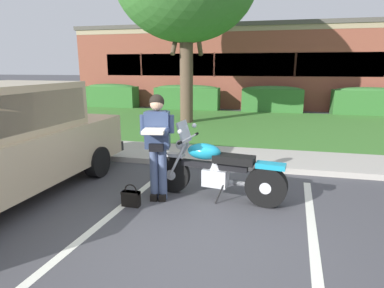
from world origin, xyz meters
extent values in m
plane|color=#424247|center=(0.00, 0.00, 0.00)|extent=(140.00, 140.00, 0.00)
cube|color=#ADA89E|center=(0.00, 2.95, 0.06)|extent=(60.00, 0.20, 0.12)
cube|color=#ADA89E|center=(0.00, 3.80, 0.04)|extent=(60.00, 1.50, 0.08)
cube|color=#3D752D|center=(0.00, 8.13, 0.03)|extent=(60.00, 7.16, 0.06)
cube|color=silver|center=(-1.34, 0.20, 0.00)|extent=(0.41, 4.40, 0.01)
cube|color=silver|center=(1.45, 0.20, 0.00)|extent=(0.41, 4.40, 0.01)
cylinder|color=black|center=(-0.73, 1.41, 0.32)|extent=(0.65, 0.19, 0.64)
cylinder|color=silver|center=(-0.73, 1.41, 0.32)|extent=(0.19, 0.14, 0.18)
cylinder|color=black|center=(0.85, 1.17, 0.32)|extent=(0.66, 0.27, 0.64)
cylinder|color=silver|center=(0.85, 1.17, 0.32)|extent=(0.21, 0.22, 0.18)
cube|color=silver|center=(-0.73, 1.41, 0.67)|extent=(0.46, 0.20, 0.06)
cube|color=teal|center=(0.90, 1.17, 0.66)|extent=(0.46, 0.26, 0.08)
cylinder|color=silver|center=(-0.61, 1.31, 0.60)|extent=(0.31, 0.09, 0.58)
cylinder|color=silver|center=(-0.58, 1.46, 0.60)|extent=(0.31, 0.09, 0.58)
sphere|color=silver|center=(-0.56, 1.38, 0.86)|extent=(0.17, 0.17, 0.17)
cylinder|color=silver|center=(-0.42, 1.36, 0.98)|extent=(0.14, 0.72, 0.03)
cylinder|color=black|center=(-0.47, 1.00, 0.98)|extent=(0.06, 0.11, 0.04)
cylinder|color=black|center=(-0.37, 1.72, 0.98)|extent=(0.06, 0.11, 0.04)
sphere|color=silver|center=(-0.48, 1.07, 1.14)|extent=(0.08, 0.08, 0.08)
sphere|color=silver|center=(-0.40, 1.66, 1.14)|extent=(0.08, 0.08, 0.08)
cube|color=#B2BCC6|center=(-0.50, 1.37, 1.08)|extent=(0.19, 0.38, 0.35)
cube|color=black|center=(0.01, 1.30, 0.56)|extent=(1.10, 0.26, 0.10)
ellipsoid|color=teal|center=(-0.16, 1.32, 0.78)|extent=(0.60, 0.40, 0.26)
cube|color=black|center=(0.34, 1.25, 0.70)|extent=(0.67, 0.37, 0.12)
cube|color=silver|center=(0.04, 1.29, 0.36)|extent=(0.43, 0.30, 0.28)
cylinder|color=silver|center=(0.01, 1.30, 0.52)|extent=(0.19, 0.14, 0.21)
cylinder|color=silver|center=(0.08, 1.29, 0.52)|extent=(0.19, 0.14, 0.21)
cylinder|color=silver|center=(0.43, 1.38, 0.26)|extent=(0.61, 0.17, 0.08)
cylinder|color=silver|center=(0.63, 1.35, 0.26)|extent=(0.61, 0.17, 0.08)
cylinder|color=black|center=(0.14, 1.12, 0.15)|extent=(0.14, 0.11, 0.30)
cube|color=black|center=(-0.78, 1.06, 0.05)|extent=(0.15, 0.25, 0.10)
cube|color=black|center=(-0.92, 1.03, 0.05)|extent=(0.15, 0.25, 0.10)
cylinder|color=#47567A|center=(-0.78, 1.08, 0.43)|extent=(0.14, 0.14, 0.86)
cylinder|color=#47567A|center=(-0.92, 1.05, 0.43)|extent=(0.14, 0.14, 0.86)
cube|color=navy|center=(-0.85, 1.07, 1.15)|extent=(0.41, 0.28, 0.58)
cube|color=navy|center=(-0.85, 1.07, 1.42)|extent=(0.33, 0.25, 0.06)
sphere|color=tan|center=(-0.85, 1.07, 1.56)|extent=(0.21, 0.21, 0.21)
sphere|color=black|center=(-0.86, 1.08, 1.59)|extent=(0.23, 0.23, 0.23)
cube|color=black|center=(-0.83, 0.94, 0.90)|extent=(0.23, 0.14, 0.12)
cylinder|color=navy|center=(-0.67, 0.94, 1.17)|extent=(0.15, 0.35, 0.09)
cylinder|color=navy|center=(-0.98, 0.88, 1.17)|extent=(0.15, 0.35, 0.09)
cylinder|color=navy|center=(-0.63, 1.08, 1.25)|extent=(0.10, 0.10, 0.28)
cylinder|color=navy|center=(-1.07, 1.01, 1.25)|extent=(0.10, 0.10, 0.28)
cube|color=beige|center=(-0.80, 0.77, 1.19)|extent=(0.37, 0.37, 0.05)
cube|color=black|center=(-1.18, 0.69, 0.12)|extent=(0.28, 0.12, 0.24)
cube|color=black|center=(-1.18, 0.68, 0.22)|extent=(0.28, 0.13, 0.04)
torus|color=black|center=(-1.18, 0.69, 0.26)|extent=(0.20, 0.02, 0.20)
cube|color=black|center=(-2.52, 0.24, 1.48)|extent=(0.17, 2.72, 0.55)
cube|color=black|center=(-3.29, 1.51, 1.44)|extent=(1.57, 0.31, 0.51)
cube|color=black|center=(-3.23, 2.81, 0.40)|extent=(1.90, 0.19, 0.20)
cylinder|color=black|center=(-4.17, 1.92, 0.30)|extent=(0.27, 0.61, 0.60)
cylinder|color=black|center=(-2.39, 1.84, 0.30)|extent=(0.27, 0.61, 0.60)
cylinder|color=brown|center=(-2.18, 8.13, 1.59)|extent=(0.48, 0.48, 3.18)
cylinder|color=brown|center=(-1.73, 8.13, 3.08)|extent=(0.17, 1.02, 1.17)
cylinder|color=brown|center=(-2.58, 8.13, 3.05)|extent=(0.17, 0.93, 1.11)
cube|color=#336B2D|center=(-7.22, 12.00, 0.55)|extent=(2.71, 0.90, 1.10)
ellipsoid|color=#336B2D|center=(-7.22, 12.00, 1.10)|extent=(2.58, 0.84, 0.28)
cube|color=#336B2D|center=(-3.13, 12.00, 0.55)|extent=(3.18, 0.90, 1.10)
ellipsoid|color=#336B2D|center=(-3.13, 12.00, 1.10)|extent=(3.02, 0.84, 0.28)
cube|color=#336B2D|center=(0.96, 12.00, 0.55)|extent=(2.76, 0.90, 1.10)
ellipsoid|color=#336B2D|center=(0.96, 12.00, 1.10)|extent=(2.62, 0.84, 0.28)
cube|color=#336B2D|center=(5.05, 12.00, 0.55)|extent=(2.93, 0.90, 1.10)
ellipsoid|color=#336B2D|center=(5.05, 12.00, 1.10)|extent=(2.78, 0.84, 0.28)
cube|color=brown|center=(1.95, 18.01, 2.00)|extent=(22.83, 10.51, 4.00)
cube|color=#998466|center=(1.95, 12.80, 3.88)|extent=(22.83, 0.10, 0.24)
cube|color=#4C4742|center=(1.95, 18.01, 4.10)|extent=(23.05, 10.61, 0.20)
cube|color=#1E282D|center=(1.95, 12.79, 2.20)|extent=(19.40, 0.06, 1.10)
cube|color=brown|center=(-5.81, 12.78, 2.20)|extent=(0.08, 0.04, 1.20)
cube|color=brown|center=(-1.93, 12.78, 2.20)|extent=(0.08, 0.04, 1.20)
cube|color=brown|center=(1.95, 12.78, 2.20)|extent=(0.08, 0.04, 1.20)
camera|label=1|loc=(0.82, -3.65, 2.12)|focal=30.31mm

